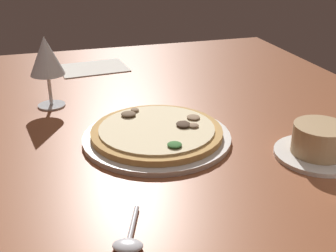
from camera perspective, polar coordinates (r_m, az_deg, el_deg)
name	(u,v)px	position (r cm, az deg, el deg)	size (l,w,h in cm)	color
dining_table	(179,150)	(84.68, 1.47, -3.14)	(150.00, 110.00, 4.00)	brown
pizza_main	(157,134)	(83.67, -1.47, -1.04)	(28.62, 28.62, 3.34)	silver
ramekin_on_saucer	(319,143)	(81.44, 19.20, -2.17)	(15.33, 15.33, 6.13)	silver
wine_glass_far	(46,58)	(100.07, -15.72, 8.62)	(7.69, 7.69, 16.23)	silver
paper_menu	(93,68)	(129.65, -9.77, 7.51)	(13.93, 18.91, 0.30)	silver
spoon	(129,240)	(58.43, -5.13, -14.69)	(10.12, 5.70, 1.00)	silver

